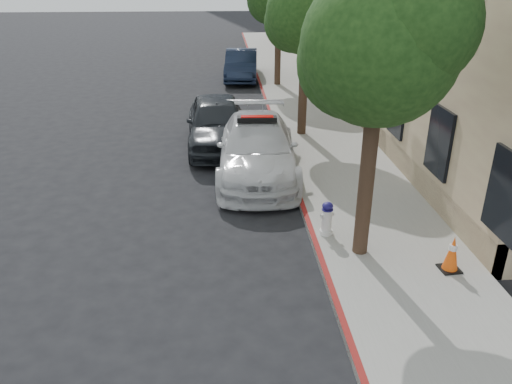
{
  "coord_description": "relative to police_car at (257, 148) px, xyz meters",
  "views": [
    {
      "loc": [
        0.16,
        -10.71,
        5.53
      ],
      "look_at": [
        0.84,
        -0.77,
        1.0
      ],
      "focal_mm": 35.0,
      "sensor_mm": 36.0,
      "label": 1
    }
  ],
  "objects": [
    {
      "name": "ground",
      "position": [
        -1.1,
        -2.7,
        -0.79
      ],
      "size": [
        120.0,
        120.0,
        0.0
      ],
      "primitive_type": "plane",
      "color": "black",
      "rests_on": "ground"
    },
    {
      "name": "sidewalk",
      "position": [
        2.5,
        7.3,
        -0.72
      ],
      "size": [
        3.2,
        50.0,
        0.15
      ],
      "primitive_type": "cube",
      "color": "gray",
      "rests_on": "ground"
    },
    {
      "name": "curb_strip",
      "position": [
        0.96,
        7.3,
        -0.72
      ],
      "size": [
        0.12,
        50.0,
        0.15
      ],
      "primitive_type": "cube",
      "color": "maroon",
      "rests_on": "ground"
    },
    {
      "name": "tree_near",
      "position": [
        1.83,
        -4.71,
        3.48
      ],
      "size": [
        2.92,
        2.82,
        5.62
      ],
      "color": "black",
      "rests_on": "sidewalk"
    },
    {
      "name": "tree_mid",
      "position": [
        1.83,
        3.29,
        3.37
      ],
      "size": [
        2.77,
        2.64,
        5.43
      ],
      "color": "black",
      "rests_on": "sidewalk"
    },
    {
      "name": "police_car",
      "position": [
        0.0,
        0.0,
        0.0
      ],
      "size": [
        2.46,
        5.55,
        1.73
      ],
      "rotation": [
        0.0,
        0.0,
        -0.04
      ],
      "color": "silver",
      "rests_on": "ground"
    },
    {
      "name": "parked_car_mid",
      "position": [
        -1.14,
        2.55,
        0.03
      ],
      "size": [
        2.15,
        4.93,
        1.65
      ],
      "primitive_type": "imported",
      "rotation": [
        0.0,
        0.0,
        0.04
      ],
      "color": "black",
      "rests_on": "ground"
    },
    {
      "name": "parked_car_far",
      "position": [
        0.1,
        13.22,
        -0.03
      ],
      "size": [
        1.95,
        4.74,
        1.53
      ],
      "primitive_type": "imported",
      "rotation": [
        0.0,
        0.0,
        -0.07
      ],
      "color": "#131C31",
      "rests_on": "ground"
    },
    {
      "name": "fire_hydrant",
      "position": [
        1.25,
        -3.92,
        -0.27
      ],
      "size": [
        0.32,
        0.29,
        0.76
      ],
      "rotation": [
        0.0,
        0.0,
        0.36
      ],
      "color": "silver",
      "rests_on": "sidewalk"
    },
    {
      "name": "traffic_cone",
      "position": [
        3.36,
        -5.49,
        -0.28
      ],
      "size": [
        0.42,
        0.42,
        0.73
      ],
      "rotation": [
        0.0,
        0.0,
        0.09
      ],
      "color": "black",
      "rests_on": "sidewalk"
    }
  ]
}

